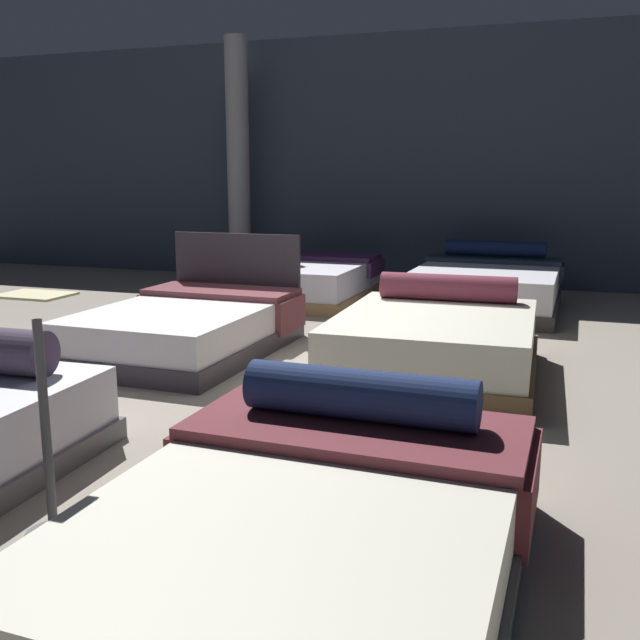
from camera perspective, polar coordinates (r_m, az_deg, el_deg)
The scene contains 9 objects.
ground_plane at distance 5.69m, azimuth -2.32°, elevation -4.16°, with size 18.00×18.00×0.02m, color gray.
showroom_back_wall at distance 10.36m, azimuth 8.05°, elevation 12.61°, with size 18.00×0.06×3.50m, color #333D4C.
bed_1 at distance 2.78m, azimuth -0.73°, elevation -16.41°, with size 1.58×2.10×0.68m.
bed_2 at distance 6.34m, azimuth -10.51°, elevation -0.53°, with size 1.50×2.11×0.97m.
bed_3 at distance 5.55m, azimuth 9.29°, elevation -1.86°, with size 1.55×1.94×0.71m.
bed_4 at distance 8.91m, azimuth -1.44°, elevation 3.20°, with size 1.67×1.96×0.52m.
bed_5 at distance 8.44m, azimuth 13.20°, elevation 2.53°, with size 1.70×2.13×0.74m.
price_sign at distance 3.23m, azimuth -21.14°, elevation -9.45°, with size 0.28×0.24×1.06m.
support_pillar at distance 10.75m, azimuth -6.61°, elevation 12.60°, with size 0.33×0.33×3.50m, color #99999E.
Camera 1 is at (2.00, -5.10, 1.52)m, focal length 39.71 mm.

